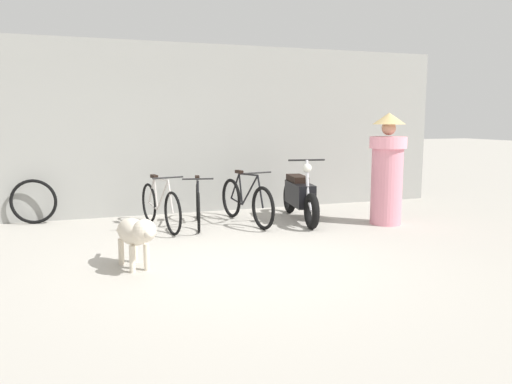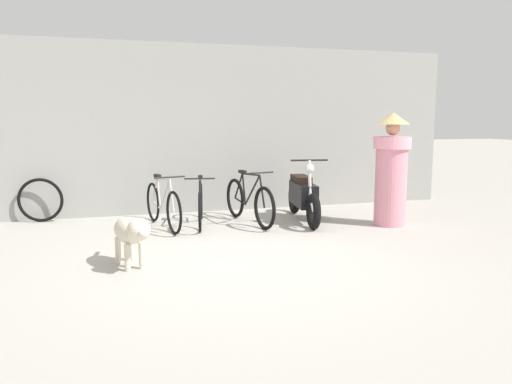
% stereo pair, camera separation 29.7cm
% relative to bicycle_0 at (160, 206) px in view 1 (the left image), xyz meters
% --- Properties ---
extents(ground_plane, '(60.00, 60.00, 0.00)m').
position_rel_bicycle_0_xyz_m(ground_plane, '(0.65, -2.20, -0.34)').
color(ground_plane, '#ADA89E').
extents(shop_wall_back, '(9.94, 0.20, 2.95)m').
position_rel_bicycle_0_xyz_m(shop_wall_back, '(0.65, 1.23, 1.13)').
color(shop_wall_back, gray).
rests_on(shop_wall_back, ground).
extents(bicycle_0, '(0.48, 1.67, 0.83)m').
position_rel_bicycle_0_xyz_m(bicycle_0, '(0.00, 0.00, 0.00)').
color(bicycle_0, black).
rests_on(bicycle_0, ground).
extents(bicycle_1, '(0.47, 1.55, 0.79)m').
position_rel_bicycle_0_xyz_m(bicycle_1, '(0.58, -0.01, -0.01)').
color(bicycle_1, black).
rests_on(bicycle_1, ground).
extents(bicycle_2, '(0.46, 1.74, 0.86)m').
position_rel_bicycle_0_xyz_m(bicycle_2, '(1.36, -0.06, 0.01)').
color(bicycle_2, black).
rests_on(bicycle_2, ground).
extents(motorcycle, '(0.58, 1.89, 1.04)m').
position_rel_bicycle_0_xyz_m(motorcycle, '(2.25, -0.15, 0.06)').
color(motorcycle, black).
rests_on(motorcycle, ground).
extents(stray_dog, '(0.45, 1.08, 0.61)m').
position_rel_bicycle_0_xyz_m(stray_dog, '(-0.57, -2.03, 0.07)').
color(stray_dog, beige).
rests_on(stray_dog, ground).
extents(person_in_robes, '(0.62, 0.62, 1.75)m').
position_rel_bicycle_0_xyz_m(person_in_robes, '(3.43, -0.84, 0.55)').
color(person_in_robes, pink).
rests_on(person_in_robes, ground).
extents(spare_tire_right, '(0.72, 0.15, 0.72)m').
position_rel_bicycle_0_xyz_m(spare_tire_right, '(-1.85, 0.98, 0.01)').
color(spare_tire_right, black).
rests_on(spare_tire_right, ground).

